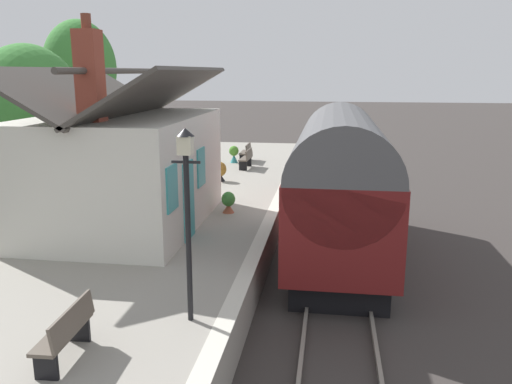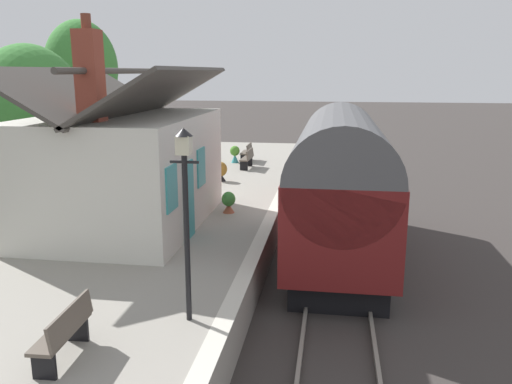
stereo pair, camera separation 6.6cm
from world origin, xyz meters
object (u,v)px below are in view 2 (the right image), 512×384
Objects in this scene: planter_by_door at (221,171)px; lamp_post_platform at (185,188)px; bench_mid_platform at (248,158)px; planter_under_sign at (229,202)px; train at (340,184)px; tree_distant at (30,110)px; station_building at (124,167)px; tree_far_left at (82,68)px; bench_platform_end at (247,152)px; bench_near_building at (187,216)px; planter_corner_building at (157,172)px; bench_by_lamp at (64,331)px; planter_bench_left at (235,154)px.

lamp_post_platform reaches higher than planter_by_door.
planter_by_door is (-3.04, 0.61, -0.06)m from bench_mid_platform.
train is at bearing -102.82° from planter_under_sign.
planter_under_sign is at bearing -100.32° from tree_distant.
train is 6.16× the size of bench_mid_platform.
station_building is 1.08× the size of tree_distant.
lamp_post_platform is at bearing -174.57° from bench_mid_platform.
tree_distant is 0.78× the size of tree_far_left.
bench_platform_end is at bearing 6.02° from planter_under_sign.
bench_near_building reaches higher than planter_corner_building.
tree_far_left is at bearing 30.71° from lamp_post_platform.
tree_distant reaches higher than bench_by_lamp.
planter_under_sign is at bearing -173.98° from bench_platform_end.
station_building reaches higher than planter_by_door.
bench_mid_platform is at bearing 25.84° from train.
station_building is 7.52m from bench_by_lamp.
bench_mid_platform is at bearing -112.20° from tree_far_left.
train reaches higher than bench_by_lamp.
bench_platform_end is at bearing 0.70° from bench_by_lamp.
bench_near_building is 6.94m from planter_corner_building.
tree_far_left is at bearing 73.66° from planter_bench_left.
planter_corner_building is 11.17m from tree_far_left.
bench_platform_end reaches higher than planter_bench_left.
tree_distant is (-8.33, 6.34, 2.61)m from bench_platform_end.
train is 11.19m from tree_distant.
station_building is 7.84× the size of planter_corner_building.
planter_bench_left is at bearing 7.96° from lamp_post_platform.
planter_corner_building is (6.24, 3.05, -0.03)m from bench_near_building.
bench_by_lamp is (-18.53, -0.23, 0.00)m from bench_platform_end.
planter_under_sign is 0.11× the size of tree_distant.
station_building reaches higher than bench_mid_platform.
planter_by_door is at bearing 40.72° from train.
station_building is 9.78m from bench_mid_platform.
bench_platform_end is 10.65m from tree_far_left.
bench_near_building is at bearing 179.69° from bench_mid_platform.
planter_corner_building is at bearing 21.86° from lamp_post_platform.
tree_distant is at bearing 142.71° from bench_platform_end.
train is at bearing -71.18° from bench_near_building.
bench_mid_platform is (9.48, -2.03, -1.24)m from station_building.
train is at bearing -156.76° from bench_platform_end.
bench_by_lamp reaches higher than planter_under_sign.
train is 1.37× the size of tree_distant.
planter_by_door reaches higher than planter_under_sign.
bench_by_lamp reaches higher than planter_corner_building.
planter_bench_left is (9.18, 1.55, 0.10)m from planter_under_sign.
tree_far_left is (12.63, 14.08, 3.34)m from train.
bench_near_building reaches higher than planter_bench_left.
bench_by_lamp and bench_near_building have the same top height.
bench_near_building is 0.40× the size of lamp_post_platform.
bench_platform_end is at bearing 10.16° from bench_mid_platform.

